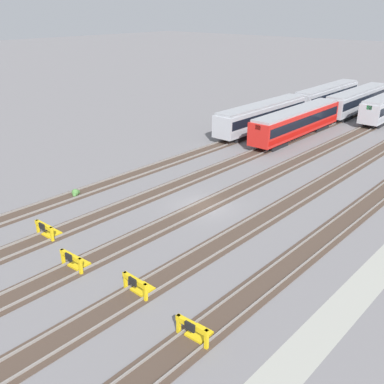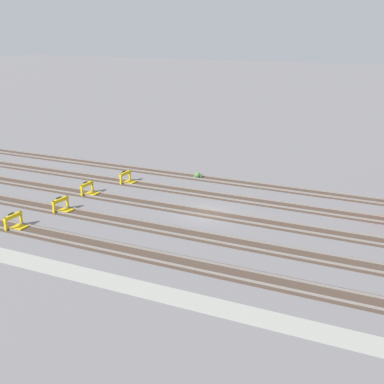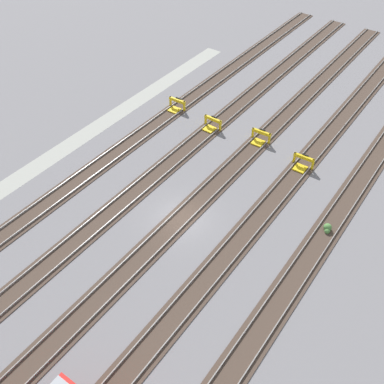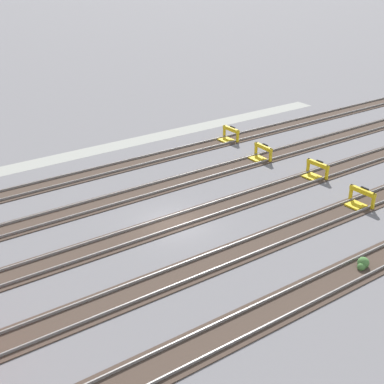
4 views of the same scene
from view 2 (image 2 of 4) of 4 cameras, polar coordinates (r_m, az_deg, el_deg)
name	(u,v)px [view 2 (image 2 of 4)]	position (r m, az deg, el deg)	size (l,w,h in m)	color
ground_plane	(207,214)	(47.44, 1.60, -2.31)	(400.00, 400.00, 0.00)	slate
service_walkway	(113,282)	(35.63, -8.45, -9.47)	(54.00, 2.00, 0.01)	#9E9E93
rail_track_nearest	(149,255)	(39.07, -4.66, -6.76)	(90.00, 2.23, 0.21)	#47382D
rail_track_near_inner	(181,232)	(43.15, -1.22, -4.30)	(90.00, 2.24, 0.21)	#47382D
rail_track_middle	(207,213)	(47.42, 1.60, -2.26)	(90.00, 2.24, 0.21)	#47382D
rail_track_far_inner	(229,197)	(51.84, 3.94, -0.56)	(90.00, 2.23, 0.21)	#47382D
rail_track_farthest	(247,184)	(56.37, 5.90, 0.87)	(90.00, 2.23, 0.21)	#47382D
bumper_stop_nearest_track	(16,222)	(46.25, -18.29, -3.08)	(1.37, 2.01, 1.22)	gold
bumper_stop_near_inner_track	(63,206)	(49.28, -13.62, -1.42)	(1.36, 2.01, 1.22)	gold
bumper_stop_middle_track	(89,189)	(53.58, -10.92, 0.28)	(1.38, 2.01, 1.22)	gold
bumper_stop_far_inner_track	(127,178)	(56.89, -6.92, 1.48)	(1.36, 2.01, 1.22)	gold
weed_clump	(198,176)	(58.41, 0.66, 1.76)	(0.92, 0.70, 0.64)	#4C7F3D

